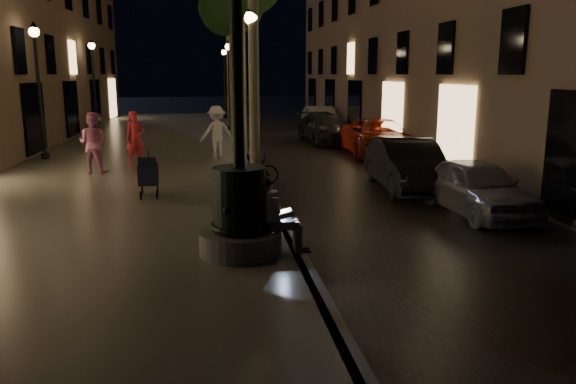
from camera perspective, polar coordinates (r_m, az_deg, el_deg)
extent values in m
plane|color=black|center=(22.51, -4.19, 3.66)|extent=(120.00, 120.00, 0.00)
cube|color=black|center=(22.90, 3.33, 3.83)|extent=(6.00, 45.00, 0.02)
cube|color=slate|center=(22.59, -14.39, 3.60)|extent=(8.00, 45.00, 0.20)
cube|color=#59595B|center=(22.50, -4.20, 3.91)|extent=(0.25, 45.00, 0.20)
cylinder|color=#59595B|center=(9.66, -4.85, -5.11)|extent=(1.40, 1.40, 0.40)
cylinder|color=black|center=(9.47, -4.93, -0.76)|extent=(0.90, 0.90, 1.10)
torus|color=black|center=(9.58, -4.88, -3.39)|extent=(1.04, 1.04, 0.10)
torus|color=black|center=(9.39, -4.97, 1.62)|extent=(0.89, 0.89, 0.09)
cylinder|color=black|center=(9.24, -5.17, 12.35)|extent=(0.20, 0.20, 3.20)
cube|color=gray|center=(9.63, -1.61, -3.36)|extent=(0.34, 0.23, 0.17)
cube|color=white|center=(9.54, -1.96, -1.50)|extent=(0.43, 0.25, 0.54)
sphere|color=tan|center=(9.46, -2.14, 0.57)|extent=(0.20, 0.20, 0.20)
sphere|color=black|center=(9.46, -2.20, 0.79)|extent=(0.20, 0.20, 0.20)
cube|color=gray|center=(9.57, -0.19, -3.45)|extent=(0.44, 0.12, 0.13)
cube|color=gray|center=(9.74, -0.32, -3.18)|extent=(0.44, 0.12, 0.13)
cube|color=gray|center=(9.67, 1.05, -4.79)|extent=(0.12, 0.11, 0.49)
cube|color=gray|center=(9.83, 0.89, -4.50)|extent=(0.12, 0.11, 0.49)
cube|color=black|center=(9.75, 1.60, -6.05)|extent=(0.25, 0.10, 0.03)
cube|color=black|center=(9.91, 1.43, -5.75)|extent=(0.25, 0.10, 0.03)
cube|color=black|center=(9.64, -0.14, -2.87)|extent=(0.23, 0.31, 0.02)
cube|color=black|center=(9.59, -1.05, -2.30)|extent=(0.08, 0.31, 0.20)
cube|color=#A8CAF0|center=(9.59, -0.96, -2.30)|extent=(0.06, 0.29, 0.17)
cylinder|color=#6B604C|center=(15.29, -3.47, 9.94)|extent=(0.28, 0.28, 5.00)
cylinder|color=#6B604C|center=(21.27, -4.67, 10.61)|extent=(0.28, 0.28, 5.10)
cylinder|color=#6B604C|center=(27.26, -5.65, 10.66)|extent=(0.28, 0.28, 4.90)
ellipsoid|color=black|center=(27.42, -5.81, 18.09)|extent=(3.00, 3.00, 2.40)
cylinder|color=#6B604C|center=(33.26, -5.98, 11.13)|extent=(0.28, 0.28, 5.20)
ellipsoid|color=black|center=(33.42, -6.12, 17.48)|extent=(3.00, 3.00, 2.40)
cylinder|color=black|center=(15.55, -3.54, 1.06)|extent=(0.28, 0.28, 0.20)
cylinder|color=black|center=(15.30, -3.64, 8.81)|extent=(0.12, 0.12, 4.40)
sphere|color=#FFD88C|center=(15.34, -3.76, 17.23)|extent=(0.36, 0.36, 0.36)
cone|color=black|center=(15.37, -3.77, 18.16)|extent=(0.30, 0.30, 0.22)
cylinder|color=black|center=(23.44, -5.11, 4.71)|extent=(0.28, 0.28, 0.20)
cylinder|color=black|center=(23.28, -5.20, 9.84)|extent=(0.12, 0.12, 4.40)
sphere|color=#FFD88C|center=(23.30, -5.31, 15.38)|extent=(0.36, 0.36, 0.36)
cone|color=black|center=(23.32, -5.32, 15.99)|extent=(0.30, 0.30, 0.22)
cylinder|color=black|center=(31.39, -5.89, 6.51)|extent=(0.28, 0.28, 0.20)
cylinder|color=black|center=(31.26, -5.97, 10.35)|extent=(0.12, 0.12, 4.40)
sphere|color=#FFD88C|center=(31.29, -6.06, 14.47)|extent=(0.36, 0.36, 0.36)
cone|color=black|center=(31.30, -6.07, 14.93)|extent=(0.30, 0.30, 0.22)
cylinder|color=black|center=(39.36, -6.36, 7.59)|extent=(0.28, 0.28, 0.20)
cylinder|color=black|center=(39.26, -6.43, 10.64)|extent=(0.12, 0.12, 4.40)
sphere|color=#FFD88C|center=(39.27, -6.51, 13.93)|extent=(0.36, 0.36, 0.36)
cone|color=black|center=(39.28, -6.51, 14.29)|extent=(0.30, 0.30, 0.22)
cylinder|color=black|center=(22.23, -23.44, 3.38)|extent=(0.28, 0.28, 0.20)
cylinder|color=black|center=(22.06, -23.90, 8.78)|extent=(0.12, 0.12, 4.40)
sphere|color=#FFD88C|center=(22.09, -24.40, 14.60)|extent=(0.36, 0.36, 0.36)
cone|color=black|center=(22.10, -24.46, 15.24)|extent=(0.30, 0.30, 0.22)
cylinder|color=black|center=(31.92, -18.80, 6.03)|extent=(0.28, 0.28, 0.20)
cylinder|color=black|center=(31.80, -19.06, 9.80)|extent=(0.12, 0.12, 4.40)
sphere|color=#FFD88C|center=(31.82, -19.34, 13.84)|extent=(0.36, 0.36, 0.36)
cone|color=black|center=(31.83, -19.37, 14.29)|extent=(0.30, 0.30, 0.22)
cube|color=black|center=(14.38, -13.99, 1.81)|extent=(0.52, 0.83, 0.48)
cube|color=black|center=(13.96, -14.13, 2.84)|extent=(0.44, 0.21, 0.31)
cylinder|color=black|center=(14.16, -14.73, -0.36)|extent=(0.05, 0.22, 0.21)
cylinder|color=black|center=(14.14, -13.18, -0.30)|extent=(0.05, 0.22, 0.21)
cylinder|color=black|center=(14.79, -14.59, 0.16)|extent=(0.05, 0.22, 0.21)
cylinder|color=black|center=(14.77, -13.10, 0.22)|extent=(0.05, 0.22, 0.21)
cylinder|color=black|center=(14.73, -14.00, 3.73)|extent=(0.06, 0.48, 0.29)
imported|color=#94979B|center=(13.77, 18.65, 0.47)|extent=(1.70, 3.82, 1.28)
imported|color=black|center=(16.07, 12.02, 2.71)|extent=(1.81, 4.49, 1.45)
imported|color=maroon|center=(22.74, 9.14, 5.47)|extent=(2.69, 5.37, 1.46)
imported|color=#2D2E32|center=(26.93, 3.76, 6.49)|extent=(2.26, 4.86, 1.38)
imported|color=#A6A7A2|center=(32.46, 3.33, 7.44)|extent=(1.60, 4.29, 1.40)
imported|color=red|center=(19.51, -15.25, 5.28)|extent=(0.79, 0.69, 1.82)
imported|color=#CB6B9C|center=(18.30, -19.17, 4.73)|extent=(1.08, 0.95, 1.89)
imported|color=silver|center=(20.67, -7.26, 6.06)|extent=(1.37, 1.03, 1.90)
imported|color=black|center=(15.62, -3.96, 2.34)|extent=(1.71, 0.83, 0.86)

